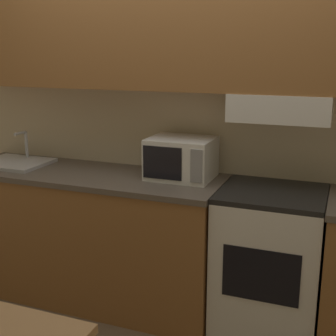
{
  "coord_description": "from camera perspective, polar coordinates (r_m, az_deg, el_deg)",
  "views": [
    {
      "loc": [
        0.97,
        -2.93,
        1.7
      ],
      "look_at": [
        0.05,
        -0.55,
        1.06
      ],
      "focal_mm": 50.0,
      "sensor_mm": 36.0,
      "label": 1
    }
  ],
  "objects": [
    {
      "name": "ground_plane",
      "position": [
        3.53,
        2.56,
        -14.66
      ],
      "size": [
        16.0,
        16.0,
        0.0
      ],
      "primitive_type": "plane",
      "color": "brown"
    },
    {
      "name": "wall_back",
      "position": [
        3.03,
        2.75,
        10.14
      ],
      "size": [
        5.54,
        0.38,
        2.55
      ],
      "color": "beige",
      "rests_on": "ground_plane"
    },
    {
      "name": "lower_counter_main",
      "position": [
        3.33,
        -9.69,
        -8.02
      ],
      "size": [
        1.87,
        0.62,
        0.91
      ],
      "color": "#936033",
      "rests_on": "ground_plane"
    },
    {
      "name": "stove_range",
      "position": [
        2.95,
        12.18,
        -11.2
      ],
      "size": [
        0.61,
        0.58,
        0.91
      ],
      "color": "white",
      "rests_on": "ground_plane"
    },
    {
      "name": "microwave",
      "position": [
        2.97,
        1.63,
        1.21
      ],
      "size": [
        0.4,
        0.34,
        0.26
      ],
      "color": "white",
      "rests_on": "lower_counter_main"
    },
    {
      "name": "sink_basin",
      "position": [
        3.52,
        -18.18,
        0.68
      ],
      "size": [
        0.47,
        0.39,
        0.22
      ],
      "color": "#B7BABF",
      "rests_on": "lower_counter_main"
    }
  ]
}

